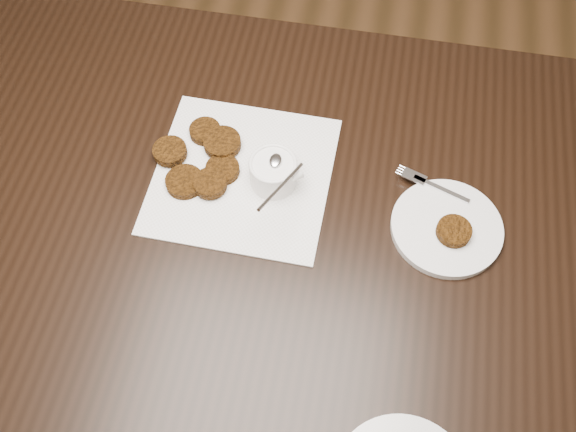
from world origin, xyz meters
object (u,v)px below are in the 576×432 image
object	(u,v)px
table	(252,295)
napkin	(242,175)
sauce_ramekin	(273,162)
plate_with_patty	(447,226)

from	to	relation	value
table	napkin	size ratio (longest dim) A/B	4.74
sauce_ramekin	plate_with_patty	world-z (taller)	sauce_ramekin
table	napkin	xyz separation A→B (m)	(-0.02, 0.08, 0.38)
sauce_ramekin	plate_with_patty	distance (m)	0.33
napkin	sauce_ramekin	distance (m)	0.09
napkin	plate_with_patty	size ratio (longest dim) A/B	1.65
sauce_ramekin	plate_with_patty	xyz separation A→B (m)	(0.32, -0.04, -0.05)
sauce_ramekin	napkin	bearing A→B (deg)	175.79
napkin	plate_with_patty	distance (m)	0.38
table	sauce_ramekin	xyz separation A→B (m)	(0.04, 0.07, 0.44)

